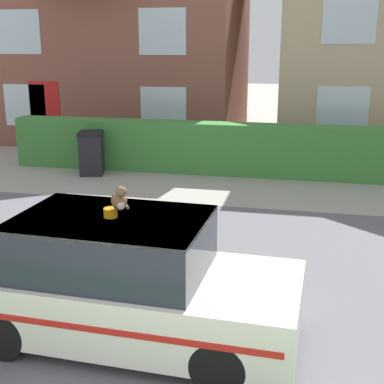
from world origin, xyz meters
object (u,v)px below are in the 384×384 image
at_px(police_car, 124,282).
at_px(cat, 120,199).
at_px(wheelie_bin, 91,153).
at_px(house_left, 123,41).

relative_size(police_car, cat, 10.73).
bearing_deg(cat, wheelie_bin, 172.05).
relative_size(police_car, house_left, 0.45).
relative_size(police_car, wheelie_bin, 3.51).
distance_m(house_left, wheelie_bin, 6.63).
xyz_separation_m(police_car, house_left, (-4.53, 13.22, 2.59)).
xyz_separation_m(cat, wheelie_bin, (-3.41, 7.34, -1.15)).
distance_m(police_car, house_left, 14.21).
bearing_deg(wheelie_bin, house_left, 86.85).
distance_m(police_car, wheelie_bin, 8.04).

